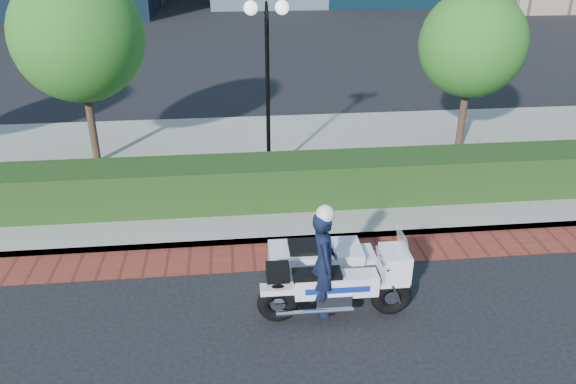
{
  "coord_description": "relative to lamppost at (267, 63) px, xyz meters",
  "views": [
    {
      "loc": [
        0.08,
        -7.86,
        5.85
      ],
      "look_at": [
        1.17,
        2.3,
        1.0
      ],
      "focal_mm": 35.0,
      "sensor_mm": 36.0,
      "label": 1
    }
  ],
  "objects": [
    {
      "name": "hedge_main",
      "position": [
        -1.0,
        -1.6,
        -2.31
      ],
      "size": [
        18.0,
        1.2,
        1.0
      ],
      "primitive_type": "cube",
      "color": "#103215",
      "rests_on": "sidewalk"
    },
    {
      "name": "sidewalk",
      "position": [
        -1.0,
        0.8,
        -2.88
      ],
      "size": [
        60.0,
        8.0,
        0.15
      ],
      "primitive_type": "cube",
      "color": "gray",
      "rests_on": "ground"
    },
    {
      "name": "police_motorcycle",
      "position": [
        0.55,
        -5.32,
        -2.25
      ],
      "size": [
        2.56,
        1.8,
        2.07
      ],
      "rotation": [
        0.0,
        0.0,
        -0.01
      ],
      "color": "black",
      "rests_on": "ground"
    },
    {
      "name": "tree_c",
      "position": [
        5.5,
        1.3,
        0.09
      ],
      "size": [
        2.8,
        2.8,
        4.3
      ],
      "color": "#332319",
      "rests_on": "sidewalk"
    },
    {
      "name": "ground",
      "position": [
        -1.0,
        -5.2,
        -2.96
      ],
      "size": [
        120.0,
        120.0,
        0.0
      ],
      "primitive_type": "plane",
      "color": "black",
      "rests_on": "ground"
    },
    {
      "name": "lamppost",
      "position": [
        0.0,
        0.0,
        0.0
      ],
      "size": [
        1.02,
        0.7,
        4.21
      ],
      "color": "black",
      "rests_on": "sidewalk"
    },
    {
      "name": "brick_strip",
      "position": [
        -1.0,
        -3.7,
        -2.95
      ],
      "size": [
        60.0,
        1.0,
        0.01
      ],
      "primitive_type": "cube",
      "color": "maroon",
      "rests_on": "ground"
    },
    {
      "name": "tree_b",
      "position": [
        -4.5,
        1.3,
        0.48
      ],
      "size": [
        3.2,
        3.2,
        4.89
      ],
      "color": "#332319",
      "rests_on": "sidewalk"
    }
  ]
}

